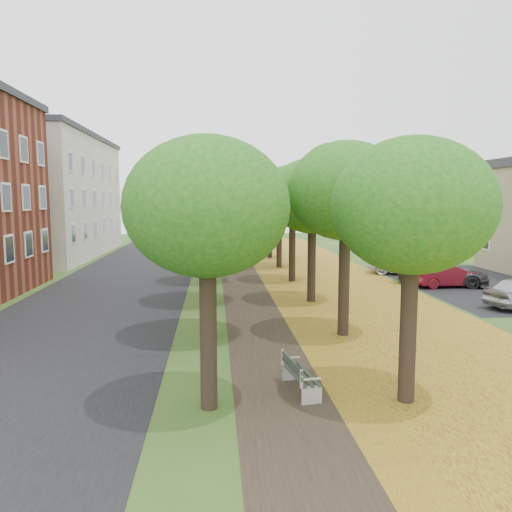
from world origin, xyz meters
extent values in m
plane|color=#2D4C19|center=(0.00, 0.00, 0.00)|extent=(120.00, 120.00, 0.00)
cube|color=black|center=(-7.50, 15.00, 0.00)|extent=(8.00, 70.00, 0.01)
cube|color=black|center=(0.00, 15.00, 0.00)|extent=(3.20, 70.00, 0.01)
cube|color=gold|center=(5.00, 15.00, 0.01)|extent=(7.50, 70.00, 0.01)
cube|color=black|center=(13.50, 16.00, 0.00)|extent=(9.00, 16.00, 0.01)
cylinder|color=black|center=(-2.20, 0.00, 1.77)|extent=(0.40, 0.40, 3.54)
ellipsoid|color=#145812|center=(-2.20, 0.00, 4.89)|extent=(4.17, 4.17, 3.55)
cylinder|color=black|center=(-2.20, 6.00, 1.77)|extent=(0.40, 0.40, 3.54)
ellipsoid|color=#145812|center=(-2.20, 6.00, 4.89)|extent=(4.17, 4.17, 3.55)
cylinder|color=black|center=(-2.20, 12.00, 1.77)|extent=(0.40, 0.40, 3.54)
ellipsoid|color=#145812|center=(-2.20, 12.00, 4.89)|extent=(4.17, 4.17, 3.55)
cylinder|color=black|center=(-2.20, 18.00, 1.77)|extent=(0.40, 0.40, 3.54)
ellipsoid|color=#145812|center=(-2.20, 18.00, 4.89)|extent=(4.17, 4.17, 3.55)
cylinder|color=black|center=(-2.20, 24.00, 1.77)|extent=(0.40, 0.40, 3.54)
ellipsoid|color=#145812|center=(-2.20, 24.00, 4.89)|extent=(4.17, 4.17, 3.55)
cylinder|color=black|center=(-2.20, 30.00, 1.77)|extent=(0.40, 0.40, 3.54)
ellipsoid|color=#145812|center=(-2.20, 30.00, 4.89)|extent=(4.17, 4.17, 3.55)
cylinder|color=black|center=(2.60, 0.00, 1.77)|extent=(0.40, 0.40, 3.54)
ellipsoid|color=#145812|center=(2.60, 0.00, 4.89)|extent=(4.17, 4.17, 3.55)
cylinder|color=black|center=(2.60, 6.00, 1.77)|extent=(0.40, 0.40, 3.54)
ellipsoid|color=#145812|center=(2.60, 6.00, 4.89)|extent=(4.17, 4.17, 3.55)
cylinder|color=black|center=(2.60, 12.00, 1.77)|extent=(0.40, 0.40, 3.54)
ellipsoid|color=#145812|center=(2.60, 12.00, 4.89)|extent=(4.17, 4.17, 3.55)
cylinder|color=black|center=(2.60, 18.00, 1.77)|extent=(0.40, 0.40, 3.54)
ellipsoid|color=#145812|center=(2.60, 18.00, 4.89)|extent=(4.17, 4.17, 3.55)
cylinder|color=black|center=(2.60, 24.00, 1.77)|extent=(0.40, 0.40, 3.54)
ellipsoid|color=#145812|center=(2.60, 24.00, 4.89)|extent=(4.17, 4.17, 3.55)
cylinder|color=black|center=(2.60, 30.00, 1.77)|extent=(0.40, 0.40, 3.54)
ellipsoid|color=#145812|center=(2.60, 30.00, 4.89)|extent=(4.17, 4.17, 3.55)
cube|color=beige|center=(-17.00, 33.00, 5.00)|extent=(10.00, 20.00, 10.00)
cube|color=#2D2D33|center=(-17.00, 33.00, 10.20)|extent=(10.30, 20.30, 0.40)
cube|color=#2A342D|center=(0.15, 0.81, 0.45)|extent=(0.71, 1.86, 0.04)
cube|color=#2A342D|center=(-0.11, 0.78, 0.73)|extent=(0.29, 1.80, 0.26)
cube|color=silver|center=(0.26, -0.01, 0.23)|extent=(0.51, 0.13, 0.45)
cube|color=silver|center=(0.03, 1.63, 0.23)|extent=(0.51, 0.13, 0.45)
cube|color=silver|center=(0.26, -0.01, 0.64)|extent=(0.46, 0.12, 0.04)
cube|color=silver|center=(0.03, 1.63, 0.64)|extent=(0.46, 0.12, 0.04)
imported|color=maroon|center=(11.00, 15.23, 0.64)|extent=(3.98, 1.59, 1.29)
imported|color=#343339|center=(11.00, 15.91, 0.72)|extent=(5.33, 3.91, 1.44)
imported|color=white|center=(11.00, 20.13, 0.77)|extent=(6.10, 4.44, 1.54)
camera|label=1|loc=(-2.04, -11.39, 4.93)|focal=35.00mm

